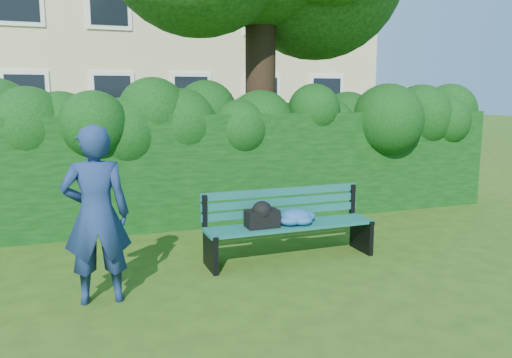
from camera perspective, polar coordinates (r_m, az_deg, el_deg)
name	(u,v)px	position (r m, az deg, el deg)	size (l,w,h in m)	color
ground	(272,258)	(6.58, 1.80, -9.01)	(80.00, 80.00, 0.00)	#2E4814
hedge	(224,167)	(8.41, -3.71, 1.37)	(10.00, 1.00, 1.80)	black
park_bench	(286,221)	(6.43, 3.47, -4.84)	(2.23, 0.58, 0.89)	#115554
man_reading	(96,215)	(5.25, -17.78, -3.95)	(0.66, 0.44, 1.82)	navy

